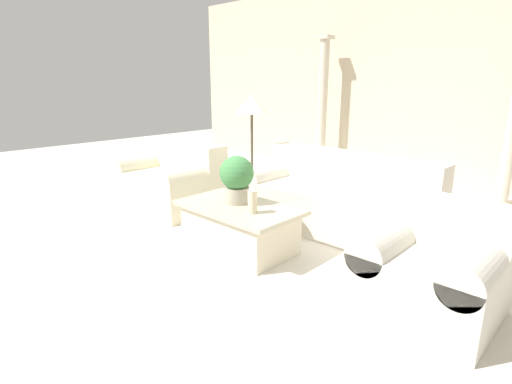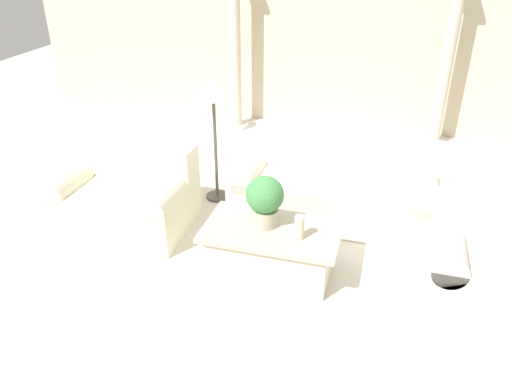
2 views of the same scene
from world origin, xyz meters
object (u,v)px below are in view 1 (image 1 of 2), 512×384
at_px(coffee_table, 239,227).
at_px(loveseat, 172,180).
at_px(floor_lamp, 252,110).
at_px(armchair, 432,266).
at_px(sofa_long, 338,199).
at_px(potted_plant, 237,177).

bearing_deg(coffee_table, loveseat, 167.34).
distance_m(coffee_table, floor_lamp, 1.78).
xyz_separation_m(coffee_table, armchair, (1.76, 0.17, 0.12)).
height_order(sofa_long, potted_plant, potted_plant).
distance_m(loveseat, armchair, 3.40).
distance_m(loveseat, coffee_table, 1.68).
relative_size(loveseat, coffee_table, 1.13).
xyz_separation_m(sofa_long, floor_lamp, (-1.32, 0.00, 0.89)).
bearing_deg(potted_plant, floor_lamp, 128.15).
bearing_deg(coffee_table, armchair, 5.39).
height_order(sofa_long, armchair, sofa_long).
bearing_deg(armchair, floor_lamp, 160.08).
relative_size(coffee_table, armchair, 1.35).
xyz_separation_m(sofa_long, armchair, (1.38, -0.97, 0.01)).
xyz_separation_m(loveseat, potted_plant, (1.56, -0.32, 0.35)).
height_order(floor_lamp, armchair, floor_lamp).
xyz_separation_m(floor_lamp, armchair, (2.69, -0.98, -0.89)).
height_order(sofa_long, floor_lamp, floor_lamp).
xyz_separation_m(potted_plant, armchair, (1.84, 0.11, -0.35)).
height_order(coffee_table, armchair, armchair).
distance_m(floor_lamp, armchair, 3.00).
bearing_deg(sofa_long, floor_lamp, 179.90).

